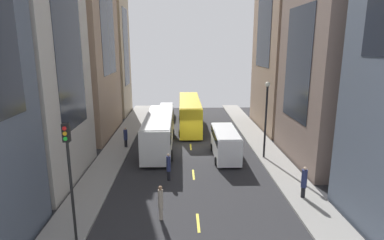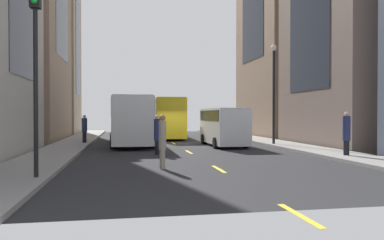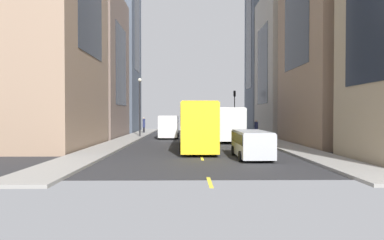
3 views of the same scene
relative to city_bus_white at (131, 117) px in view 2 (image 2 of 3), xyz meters
name	(u,v)px [view 2 (image 2 of 3)]	position (x,y,z in m)	size (l,w,h in m)	color
ground_plane	(173,143)	(3.13, 0.34, -2.01)	(41.20, 41.20, 0.00)	#28282B
sidewalk_west	(73,144)	(-4.18, 0.34, -1.93)	(2.58, 44.00, 0.15)	gray
sidewalk_east	(266,141)	(10.44, 0.34, -1.93)	(2.58, 44.00, 0.15)	gray
lane_stripe_0	(299,215)	(3.13, -20.66, -2.00)	(0.16, 2.00, 0.01)	yellow
lane_stripe_1	(219,169)	(3.13, -13.66, -2.00)	(0.16, 2.00, 0.01)	yellow
lane_stripe_2	(189,152)	(3.13, -6.66, -2.00)	(0.16, 2.00, 0.01)	yellow
lane_stripe_3	(173,143)	(3.13, 0.34, -2.00)	(0.16, 2.00, 0.01)	yellow
lane_stripe_4	(164,138)	(3.13, 7.34, -2.00)	(0.16, 2.00, 0.01)	yellow
lane_stripe_5	(158,134)	(3.13, 14.34, -2.00)	(0.16, 2.00, 0.01)	yellow
lane_stripe_6	(153,131)	(3.13, 21.34, -2.00)	(0.16, 2.00, 0.01)	yellow
building_west_3	(40,46)	(-9.70, 16.67, 7.76)	(8.13, 7.23, 19.54)	tan
building_east_1	(358,24)	(15.64, -3.76, 6.48)	(7.51, 10.32, 16.97)	#7A665B
city_bus_white	(131,117)	(0.00, 0.00, 0.00)	(2.81, 11.34, 3.35)	silver
streetcar_yellow	(164,115)	(3.23, 8.14, 0.12)	(2.70, 12.34, 3.59)	yellow
delivery_van_white	(223,124)	(6.18, -2.77, -0.49)	(2.26, 6.10, 2.58)	white
car_silver_0	(129,125)	(0.04, 14.32, -1.01)	(2.05, 4.69, 1.69)	#B7BABF
pedestrian_crossing_near	(84,128)	(-3.34, 0.15, -0.81)	(0.39, 0.39, 1.99)	black
pedestrian_crossing_mid	(346,132)	(10.26, -11.02, -0.73)	(0.37, 0.37, 2.15)	black
pedestrian_walking_far	(157,134)	(1.21, -7.67, -0.87)	(0.33, 0.33, 2.14)	black
pedestrian_waiting_curb	(162,140)	(0.96, -13.22, -0.85)	(0.29, 0.29, 2.14)	gray
traffic_light_near_corner	(35,41)	(-3.29, -15.39, 2.47)	(0.32, 0.44, 6.26)	black
streetlamp_near	(274,83)	(9.65, -3.22, 2.34)	(0.44, 0.44, 6.82)	black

